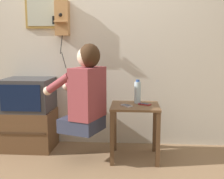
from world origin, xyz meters
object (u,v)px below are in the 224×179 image
object	(u,v)px
wall_phone_antique	(62,18)
cell_phone_spare	(145,104)
cell_phone_held	(127,106)
framed_picture	(42,11)
water_bottle	(138,92)
television	(28,94)
person	(85,92)

from	to	relation	value
wall_phone_antique	cell_phone_spare	bearing A→B (deg)	-21.54
cell_phone_held	framed_picture	bearing A→B (deg)	113.77
cell_phone_held	water_bottle	bearing A→B (deg)	15.26
cell_phone_spare	framed_picture	bearing A→B (deg)	102.60
television	cell_phone_held	distance (m)	1.15
framed_picture	cell_phone_spare	distance (m)	1.59
framed_picture	cell_phone_held	bearing A→B (deg)	-26.35
framed_picture	water_bottle	xyz separation A→B (m)	(1.10, -0.33, -0.88)
wall_phone_antique	cell_phone_spare	world-z (taller)	wall_phone_antique
person	wall_phone_antique	world-z (taller)	wall_phone_antique
wall_phone_antique	cell_phone_spare	distance (m)	1.35
wall_phone_antique	framed_picture	world-z (taller)	framed_picture
wall_phone_antique	water_bottle	size ratio (longest dim) A/B	3.22
television	water_bottle	distance (m)	1.23
television	water_bottle	world-z (taller)	water_bottle
person	wall_phone_antique	size ratio (longest dim) A/B	1.09
television	cell_phone_spare	bearing A→B (deg)	-8.54
framed_picture	cell_phone_held	distance (m)	1.48
cell_phone_held	cell_phone_spare	world-z (taller)	same
cell_phone_held	cell_phone_spare	size ratio (longest dim) A/B	0.98
framed_picture	cell_phone_spare	world-z (taller)	framed_picture
framed_picture	cell_phone_spare	bearing A→B (deg)	-19.25
person	framed_picture	xyz separation A→B (m)	(-0.59, 0.55, 0.84)
wall_phone_antique	cell_phone_held	world-z (taller)	wall_phone_antique
framed_picture	water_bottle	size ratio (longest dim) A/B	1.57
cell_phone_held	water_bottle	xyz separation A→B (m)	(0.11, 0.16, 0.11)
wall_phone_antique	water_bottle	distance (m)	1.20
wall_phone_antique	cell_phone_held	xyz separation A→B (m)	(0.74, -0.45, -0.91)
framed_picture	cell_phone_held	world-z (taller)	framed_picture
person	cell_phone_spare	world-z (taller)	person
television	framed_picture	world-z (taller)	framed_picture
wall_phone_antique	cell_phone_spare	size ratio (longest dim) A/B	5.87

